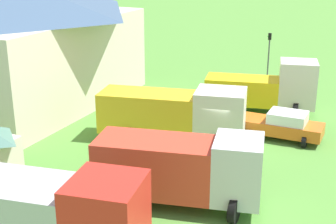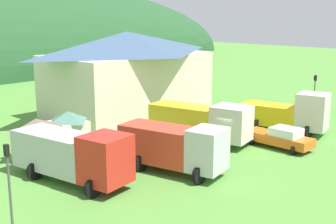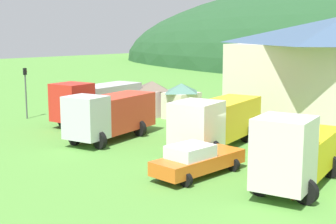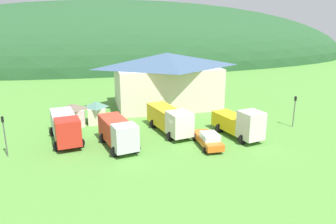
{
  "view_description": "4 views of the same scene",
  "coord_description": "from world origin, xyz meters",
  "px_view_note": "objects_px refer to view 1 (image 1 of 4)",
  "views": [
    {
      "loc": [
        -24.07,
        -8.2,
        10.56
      ],
      "look_at": [
        -2.71,
        1.51,
        2.57
      ],
      "focal_mm": 51.32,
      "sensor_mm": 36.0,
      "label": 1
    },
    {
      "loc": [
        -26.93,
        -19.92,
        10.12
      ],
      "look_at": [
        -1.9,
        4.41,
        2.34
      ],
      "focal_mm": 47.7,
      "sensor_mm": 36.0,
      "label": 2
    },
    {
      "loc": [
        17.62,
        -20.99,
        7.19
      ],
      "look_at": [
        -4.16,
        1.68,
        1.87
      ],
      "focal_mm": 51.45,
      "sensor_mm": 36.0,
      "label": 3
    },
    {
      "loc": [
        -9.57,
        -34.22,
        13.55
      ],
      "look_at": [
        0.06,
        4.83,
        1.79
      ],
      "focal_mm": 35.01,
      "sensor_mm": 36.0,
      "label": 4
    }
  ],
  "objects_px": {
    "depot_building": "(33,44)",
    "tow_truck_silver": "(182,167)",
    "heavy_rig_striped": "(176,112)",
    "traffic_cone_mid_row": "(135,137)",
    "crane_truck_red": "(39,212)",
    "service_pickup_orange": "(279,125)",
    "traffic_cone_near_pickup": "(291,111)",
    "flatbed_truck_yellow": "(269,87)",
    "traffic_light_east": "(269,51)"
  },
  "relations": [
    {
      "from": "crane_truck_red",
      "to": "traffic_cone_mid_row",
      "type": "relative_size",
      "value": 13.44
    },
    {
      "from": "flatbed_truck_yellow",
      "to": "service_pickup_orange",
      "type": "relative_size",
      "value": 1.41
    },
    {
      "from": "depot_building",
      "to": "service_pickup_orange",
      "type": "distance_m",
      "value": 17.58
    },
    {
      "from": "traffic_cone_mid_row",
      "to": "service_pickup_orange",
      "type": "bearing_deg",
      "value": -66.26
    },
    {
      "from": "crane_truck_red",
      "to": "traffic_cone_near_pickup",
      "type": "relative_size",
      "value": 14.83
    },
    {
      "from": "depot_building",
      "to": "traffic_light_east",
      "type": "distance_m",
      "value": 19.03
    },
    {
      "from": "traffic_light_east",
      "to": "traffic_cone_mid_row",
      "type": "distance_m",
      "value": 16.93
    },
    {
      "from": "traffic_light_east",
      "to": "tow_truck_silver",
      "type": "bearing_deg",
      "value": -176.01
    },
    {
      "from": "service_pickup_orange",
      "to": "traffic_cone_near_pickup",
      "type": "bearing_deg",
      "value": 93.78
    },
    {
      "from": "depot_building",
      "to": "tow_truck_silver",
      "type": "xyz_separation_m",
      "value": [
        -9.04,
        -15.08,
        -2.53
      ]
    },
    {
      "from": "traffic_light_east",
      "to": "depot_building",
      "type": "bearing_deg",
      "value": 134.43
    },
    {
      "from": "traffic_light_east",
      "to": "traffic_cone_mid_row",
      "type": "relative_size",
      "value": 6.34
    },
    {
      "from": "service_pickup_orange",
      "to": "crane_truck_red",
      "type": "bearing_deg",
      "value": -108.36
    },
    {
      "from": "depot_building",
      "to": "traffic_cone_mid_row",
      "type": "relative_size",
      "value": 26.32
    },
    {
      "from": "tow_truck_silver",
      "to": "flatbed_truck_yellow",
      "type": "xyz_separation_m",
      "value": [
        13.94,
        -0.44,
        -0.02
      ]
    },
    {
      "from": "depot_building",
      "to": "tow_truck_silver",
      "type": "height_order",
      "value": "depot_building"
    },
    {
      "from": "depot_building",
      "to": "crane_truck_red",
      "type": "bearing_deg",
      "value": -140.74
    },
    {
      "from": "heavy_rig_striped",
      "to": "flatbed_truck_yellow",
      "type": "height_order",
      "value": "flatbed_truck_yellow"
    },
    {
      "from": "traffic_cone_near_pickup",
      "to": "traffic_light_east",
      "type": "bearing_deg",
      "value": 24.4
    },
    {
      "from": "traffic_light_east",
      "to": "traffic_cone_near_pickup",
      "type": "bearing_deg",
      "value": -155.6
    },
    {
      "from": "depot_building",
      "to": "crane_truck_red",
      "type": "relative_size",
      "value": 1.96
    },
    {
      "from": "depot_building",
      "to": "heavy_rig_striped",
      "type": "bearing_deg",
      "value": -102.07
    },
    {
      "from": "depot_building",
      "to": "traffic_cone_near_pickup",
      "type": "distance_m",
      "value": 18.4
    },
    {
      "from": "heavy_rig_striped",
      "to": "service_pickup_orange",
      "type": "bearing_deg",
      "value": 17.55
    },
    {
      "from": "depot_building",
      "to": "traffic_light_east",
      "type": "bearing_deg",
      "value": -45.57
    },
    {
      "from": "heavy_rig_striped",
      "to": "traffic_cone_near_pickup",
      "type": "relative_size",
      "value": 15.07
    },
    {
      "from": "heavy_rig_striped",
      "to": "traffic_cone_mid_row",
      "type": "height_order",
      "value": "heavy_rig_striped"
    },
    {
      "from": "crane_truck_red",
      "to": "traffic_cone_near_pickup",
      "type": "bearing_deg",
      "value": 66.43
    },
    {
      "from": "crane_truck_red",
      "to": "traffic_cone_near_pickup",
      "type": "distance_m",
      "value": 20.93
    },
    {
      "from": "heavy_rig_striped",
      "to": "flatbed_truck_yellow",
      "type": "xyz_separation_m",
      "value": [
        7.46,
        -3.54,
        -0.02
      ]
    },
    {
      "from": "depot_building",
      "to": "flatbed_truck_yellow",
      "type": "bearing_deg",
      "value": -72.51
    },
    {
      "from": "depot_building",
      "to": "traffic_light_east",
      "type": "relative_size",
      "value": 4.15
    },
    {
      "from": "depot_building",
      "to": "flatbed_truck_yellow",
      "type": "distance_m",
      "value": 16.48
    },
    {
      "from": "depot_building",
      "to": "tow_truck_silver",
      "type": "distance_m",
      "value": 17.77
    },
    {
      "from": "crane_truck_red",
      "to": "traffic_cone_mid_row",
      "type": "xyz_separation_m",
      "value": [
        11.6,
        2.4,
        -1.79
      ]
    },
    {
      "from": "tow_truck_silver",
      "to": "flatbed_truck_yellow",
      "type": "height_order",
      "value": "flatbed_truck_yellow"
    },
    {
      "from": "traffic_light_east",
      "to": "traffic_cone_near_pickup",
      "type": "xyz_separation_m",
      "value": [
        -7.63,
        -3.46,
        -2.45
      ]
    },
    {
      "from": "heavy_rig_striped",
      "to": "crane_truck_red",
      "type": "bearing_deg",
      "value": -102.02
    },
    {
      "from": "flatbed_truck_yellow",
      "to": "traffic_cone_near_pickup",
      "type": "relative_size",
      "value": 13.33
    },
    {
      "from": "tow_truck_silver",
      "to": "service_pickup_orange",
      "type": "relative_size",
      "value": 1.39
    },
    {
      "from": "service_pickup_orange",
      "to": "traffic_light_east",
      "type": "bearing_deg",
      "value": 107.17
    },
    {
      "from": "depot_building",
      "to": "service_pickup_orange",
      "type": "xyz_separation_m",
      "value": [
        0.39,
        -17.23,
        -3.46
      ]
    },
    {
      "from": "traffic_cone_near_pickup",
      "to": "traffic_cone_mid_row",
      "type": "bearing_deg",
      "value": 139.16
    },
    {
      "from": "traffic_cone_near_pickup",
      "to": "traffic_cone_mid_row",
      "type": "relative_size",
      "value": 0.91
    },
    {
      "from": "flatbed_truck_yellow",
      "to": "traffic_light_east",
      "type": "bearing_deg",
      "value": 91.14
    },
    {
      "from": "crane_truck_red",
      "to": "flatbed_truck_yellow",
      "type": "relative_size",
      "value": 1.11
    },
    {
      "from": "crane_truck_red",
      "to": "heavy_rig_striped",
      "type": "bearing_deg",
      "value": 80.21
    },
    {
      "from": "crane_truck_red",
      "to": "service_pickup_orange",
      "type": "bearing_deg",
      "value": 60.98
    },
    {
      "from": "crane_truck_red",
      "to": "service_pickup_orange",
      "type": "height_order",
      "value": "crane_truck_red"
    },
    {
      "from": "tow_truck_silver",
      "to": "crane_truck_red",
      "type": "bearing_deg",
      "value": -131.87
    }
  ]
}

